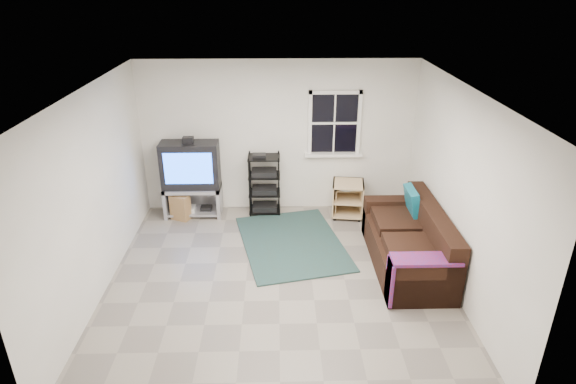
{
  "coord_description": "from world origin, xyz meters",
  "views": [
    {
      "loc": [
        -0.0,
        -5.48,
        3.81
      ],
      "look_at": [
        0.13,
        0.4,
        1.14
      ],
      "focal_mm": 30.0,
      "sensor_mm": 36.0,
      "label": 1
    }
  ],
  "objects_px": {
    "tv_unit": "(191,173)",
    "side_table_left": "(348,197)",
    "side_table_right": "(347,196)",
    "av_rack": "(264,188)",
    "sofa": "(410,244)"
  },
  "relations": [
    {
      "from": "side_table_left",
      "to": "sofa",
      "type": "distance_m",
      "value": 1.74
    },
    {
      "from": "av_rack",
      "to": "side_table_right",
      "type": "xyz_separation_m",
      "value": [
        1.43,
        -0.01,
        -0.17
      ]
    },
    {
      "from": "side_table_right",
      "to": "tv_unit",
      "type": "bearing_deg",
      "value": -179.26
    },
    {
      "from": "side_table_left",
      "to": "sofa",
      "type": "xyz_separation_m",
      "value": [
        0.66,
        -1.61,
        0.01
      ]
    },
    {
      "from": "tv_unit",
      "to": "side_table_left",
      "type": "height_order",
      "value": "tv_unit"
    },
    {
      "from": "tv_unit",
      "to": "sofa",
      "type": "height_order",
      "value": "tv_unit"
    },
    {
      "from": "side_table_left",
      "to": "tv_unit",
      "type": "bearing_deg",
      "value": 178.42
    },
    {
      "from": "tv_unit",
      "to": "side_table_right",
      "type": "height_order",
      "value": "tv_unit"
    },
    {
      "from": "av_rack",
      "to": "sofa",
      "type": "xyz_separation_m",
      "value": [
        2.09,
        -1.73,
        -0.13
      ]
    },
    {
      "from": "tv_unit",
      "to": "av_rack",
      "type": "bearing_deg",
      "value": 2.17
    },
    {
      "from": "side_table_right",
      "to": "sofa",
      "type": "relative_size",
      "value": 0.26
    },
    {
      "from": "tv_unit",
      "to": "side_table_right",
      "type": "relative_size",
      "value": 2.64
    },
    {
      "from": "tv_unit",
      "to": "av_rack",
      "type": "height_order",
      "value": "tv_unit"
    },
    {
      "from": "side_table_right",
      "to": "av_rack",
      "type": "bearing_deg",
      "value": 179.52
    },
    {
      "from": "tv_unit",
      "to": "av_rack",
      "type": "distance_m",
      "value": 1.26
    }
  ]
}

